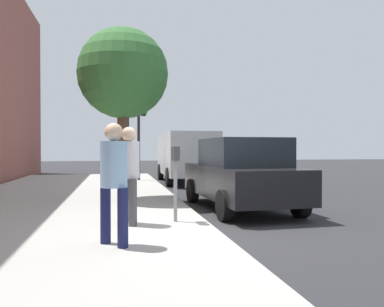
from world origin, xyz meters
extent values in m
plane|color=#2B2B2D|center=(0.00, 0.00, 0.00)|extent=(80.00, 80.00, 0.00)
cube|color=#A8A59E|center=(0.00, 3.00, 0.07)|extent=(28.00, 6.00, 0.15)
cylinder|color=gray|center=(0.19, 0.60, 0.72)|extent=(0.07, 0.07, 1.15)
cube|color=#383D42|center=(0.09, 0.60, 1.43)|extent=(0.16, 0.11, 0.26)
cube|color=#383D42|center=(0.29, 0.60, 1.43)|extent=(0.16, 0.11, 0.26)
cube|color=#268C33|center=(0.09, 0.54, 1.45)|extent=(0.10, 0.01, 0.10)
cube|color=#268C33|center=(0.29, 0.54, 1.45)|extent=(0.10, 0.01, 0.10)
cylinder|color=#47474C|center=(0.28, 1.52, 0.57)|extent=(0.15, 0.15, 0.84)
cylinder|color=#47474C|center=(-0.08, 1.40, 0.57)|extent=(0.15, 0.15, 0.84)
cylinder|color=silver|center=(0.10, 1.46, 1.32)|extent=(0.38, 0.38, 0.66)
sphere|color=beige|center=(0.10, 1.46, 1.78)|extent=(0.26, 0.26, 0.26)
cylinder|color=#191E4C|center=(-1.26, 1.85, 0.56)|extent=(0.15, 0.15, 0.83)
cylinder|color=#191E4C|center=(-1.55, 1.60, 0.56)|extent=(0.15, 0.15, 0.83)
cylinder|color=#8CB7E0|center=(-1.40, 1.72, 1.30)|extent=(0.38, 0.38, 0.65)
sphere|color=beige|center=(-1.40, 1.72, 1.76)|extent=(0.26, 0.26, 0.26)
cube|color=black|center=(2.25, -1.35, 0.71)|extent=(4.47, 2.01, 0.76)
cube|color=black|center=(2.05, -1.36, 1.43)|extent=(2.27, 1.78, 0.68)
cylinder|color=black|center=(3.64, -0.42, 0.33)|extent=(0.67, 0.25, 0.66)
cylinder|color=black|center=(3.71, -2.17, 0.33)|extent=(0.67, 0.25, 0.66)
cylinder|color=black|center=(0.78, -0.53, 0.33)|extent=(0.67, 0.25, 0.66)
cylinder|color=black|center=(0.85, -2.28, 0.33)|extent=(0.67, 0.25, 0.66)
cube|color=silver|center=(9.83, -1.35, 1.28)|extent=(5.23, 2.08, 1.80)
cylinder|color=black|center=(11.53, -0.43, 0.38)|extent=(0.76, 0.23, 0.76)
cylinder|color=black|center=(11.50, -2.33, 0.38)|extent=(0.76, 0.23, 0.76)
cylinder|color=black|center=(8.15, -0.37, 0.38)|extent=(0.76, 0.23, 0.76)
cylinder|color=black|center=(8.12, -2.27, 0.38)|extent=(0.76, 0.23, 0.76)
cylinder|color=brown|center=(3.70, 1.49, 1.49)|extent=(0.32, 0.32, 2.68)
sphere|color=#377235|center=(3.70, 1.49, 3.56)|extent=(2.46, 2.46, 2.46)
cylinder|color=black|center=(9.81, 0.72, 1.95)|extent=(0.12, 0.12, 3.60)
cube|color=black|center=(9.81, 0.52, 3.30)|extent=(0.24, 0.20, 0.76)
sphere|color=red|center=(9.81, 0.41, 3.54)|extent=(0.14, 0.14, 0.14)
sphere|color=orange|center=(9.81, 0.41, 3.30)|extent=(0.14, 0.14, 0.14)
sphere|color=green|center=(9.81, 0.41, 3.06)|extent=(0.14, 0.14, 0.14)
camera|label=1|loc=(-6.95, 1.70, 1.53)|focal=36.03mm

